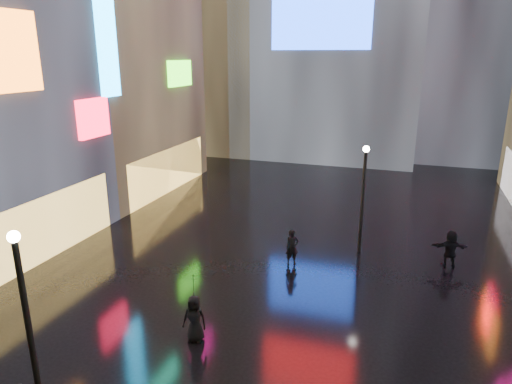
% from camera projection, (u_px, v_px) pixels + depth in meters
% --- Properties ---
extents(ground, '(140.00, 140.00, 0.00)m').
position_uv_depth(ground, '(306.00, 243.00, 23.07)').
color(ground, black).
rests_on(ground, ground).
extents(building_left_far, '(10.28, 12.00, 22.00)m').
position_uv_depth(building_left_far, '(95.00, 26.00, 30.22)').
color(building_left_far, black).
rests_on(building_left_far, ground).
extents(tower_flank_left, '(10.00, 10.00, 26.00)m').
position_uv_depth(tower_flank_left, '(218.00, 12.00, 43.54)').
color(tower_flank_left, black).
rests_on(tower_flank_left, ground).
extents(lamp_near, '(0.30, 0.30, 5.20)m').
position_uv_depth(lamp_near, '(27.00, 315.00, 11.32)').
color(lamp_near, black).
rests_on(lamp_near, ground).
extents(lamp_far, '(0.30, 0.30, 5.20)m').
position_uv_depth(lamp_far, '(363.00, 193.00, 21.23)').
color(lamp_far, black).
rests_on(lamp_far, ground).
extents(pedestrian_4, '(0.85, 0.62, 1.62)m').
position_uv_depth(pedestrian_4, '(195.00, 319.00, 15.01)').
color(pedestrian_4, black).
rests_on(pedestrian_4, ground).
extents(pedestrian_5, '(1.65, 0.84, 1.70)m').
position_uv_depth(pedestrian_5, '(450.00, 249.00, 20.33)').
color(pedestrian_5, black).
rests_on(pedestrian_5, ground).
extents(pedestrian_6, '(0.71, 0.64, 1.64)m').
position_uv_depth(pedestrian_6, '(292.00, 247.00, 20.55)').
color(pedestrian_6, black).
rests_on(pedestrian_6, ground).
extents(umbrella_2, '(1.04, 1.06, 0.81)m').
position_uv_depth(umbrella_2, '(193.00, 286.00, 14.66)').
color(umbrella_2, black).
rests_on(umbrella_2, pedestrian_4).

